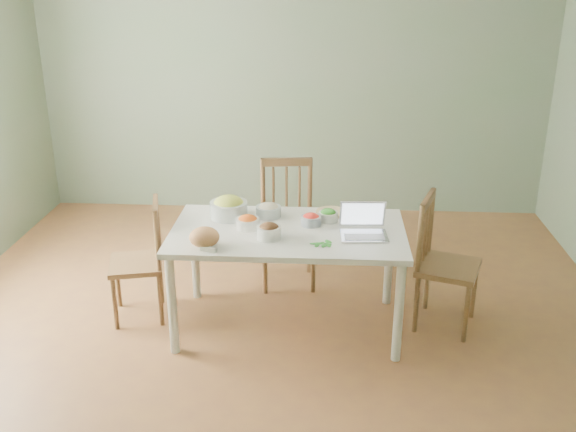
# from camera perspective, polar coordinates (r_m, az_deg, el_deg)

# --- Properties ---
(floor) EXTENTS (5.00, 5.00, 0.00)m
(floor) POSITION_cam_1_polar(r_m,az_deg,el_deg) (4.62, -1.36, -10.26)
(floor) COLOR brown
(floor) RESTS_ON ground
(wall_back) EXTENTS (5.00, 0.00, 2.70)m
(wall_back) POSITION_cam_1_polar(r_m,az_deg,el_deg) (6.52, 0.44, 11.89)
(wall_back) COLOR slate
(wall_back) RESTS_ON ground
(wall_front) EXTENTS (5.00, 0.00, 2.70)m
(wall_front) POSITION_cam_1_polar(r_m,az_deg,el_deg) (1.81, -8.70, -15.15)
(wall_front) COLOR slate
(wall_front) RESTS_ON ground
(dining_table) EXTENTS (1.57, 0.88, 0.74)m
(dining_table) POSITION_cam_1_polar(r_m,az_deg,el_deg) (4.55, 0.00, -5.51)
(dining_table) COLOR white
(dining_table) RESTS_ON floor
(chair_far) EXTENTS (0.48, 0.46, 0.99)m
(chair_far) POSITION_cam_1_polar(r_m,az_deg,el_deg) (5.11, -0.02, -0.84)
(chair_far) COLOR #4F381D
(chair_far) RESTS_ON floor
(chair_left) EXTENTS (0.45, 0.46, 0.87)m
(chair_left) POSITION_cam_1_polar(r_m,az_deg,el_deg) (4.77, -13.11, -3.85)
(chair_left) COLOR #4F381D
(chair_left) RESTS_ON floor
(chair_right) EXTENTS (0.51, 0.53, 0.94)m
(chair_right) POSITION_cam_1_polar(r_m,az_deg,el_deg) (4.65, 13.83, -4.09)
(chair_right) COLOR #4F381D
(chair_right) RESTS_ON floor
(bread_boule) EXTENTS (0.24, 0.24, 0.12)m
(bread_boule) POSITION_cam_1_polar(r_m,az_deg,el_deg) (4.15, -7.30, -1.83)
(bread_boule) COLOR #B07845
(bread_boule) RESTS_ON dining_table
(butter_stick) EXTENTS (0.11, 0.06, 0.03)m
(butter_stick) POSITION_cam_1_polar(r_m,az_deg,el_deg) (4.10, -6.93, -2.89)
(butter_stick) COLOR silver
(butter_stick) RESTS_ON dining_table
(bowl_squash) EXTENTS (0.29, 0.29, 0.15)m
(bowl_squash) POSITION_cam_1_polar(r_m,az_deg,el_deg) (4.60, -5.18, 0.79)
(bowl_squash) COLOR #F2E74A
(bowl_squash) RESTS_ON dining_table
(bowl_carrot) EXTENTS (0.19, 0.19, 0.09)m
(bowl_carrot) POSITION_cam_1_polar(r_m,az_deg,el_deg) (4.41, -3.53, -0.52)
(bowl_carrot) COLOR #C87113
(bowl_carrot) RESTS_ON dining_table
(bowl_onion) EXTENTS (0.20, 0.20, 0.10)m
(bowl_onion) POSITION_cam_1_polar(r_m,az_deg,el_deg) (4.61, -1.71, 0.53)
(bowl_onion) COLOR beige
(bowl_onion) RESTS_ON dining_table
(bowl_mushroom) EXTENTS (0.19, 0.19, 0.10)m
(bowl_mushroom) POSITION_cam_1_polar(r_m,az_deg,el_deg) (4.24, -1.66, -1.33)
(bowl_mushroom) COLOR black
(bowl_mushroom) RESTS_ON dining_table
(bowl_redpep) EXTENTS (0.17, 0.17, 0.08)m
(bowl_redpep) POSITION_cam_1_polar(r_m,az_deg,el_deg) (4.46, 2.02, -0.29)
(bowl_redpep) COLOR #BE3820
(bowl_redpep) RESTS_ON dining_table
(bowl_broccoli) EXTENTS (0.18, 0.18, 0.09)m
(bowl_broccoli) POSITION_cam_1_polar(r_m,az_deg,el_deg) (4.54, 3.52, 0.09)
(bowl_broccoli) COLOR #215516
(bowl_broccoli) RESTS_ON dining_table
(flatbread) EXTENTS (0.24, 0.24, 0.02)m
(flatbread) POSITION_cam_1_polar(r_m,az_deg,el_deg) (4.68, 3.78, 0.33)
(flatbread) COLOR beige
(flatbread) RESTS_ON dining_table
(basil_bunch) EXTENTS (0.17, 0.17, 0.02)m
(basil_bunch) POSITION_cam_1_polar(r_m,az_deg,el_deg) (4.18, 2.88, -2.34)
(basil_bunch) COLOR #2C762C
(basil_bunch) RESTS_ON dining_table
(laptop) EXTENTS (0.32, 0.29, 0.21)m
(laptop) POSITION_cam_1_polar(r_m,az_deg,el_deg) (4.27, 6.68, -0.55)
(laptop) COLOR silver
(laptop) RESTS_ON dining_table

